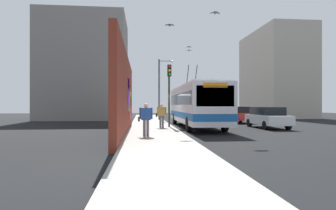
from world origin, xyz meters
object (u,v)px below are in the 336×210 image
Objects in this scene: parked_car_red at (238,114)px; parked_car_silver at (222,113)px; parked_car_white at (267,117)px; city_bus at (196,104)px; pedestrian_at_curb at (162,114)px; street_lamp at (161,85)px; pedestrian_near_wall at (146,117)px; traffic_light at (169,85)px.

parked_car_red is 0.85× the size of parked_car_silver.
city_bus is at bearing 77.08° from parked_car_white.
parked_car_white is at bearing -85.67° from pedestrian_at_curb.
parked_car_red is 0.63× the size of street_lamp.
city_bus is 2.65× the size of parked_car_white.
parked_car_silver is 2.89× the size of pedestrian_at_curb.
pedestrian_near_wall is (-12.11, 9.13, 0.28)m from parked_car_red.
traffic_light reaches higher than parked_car_silver.
parked_car_white is at bearing -57.63° from pedestrian_near_wall.
parked_car_red is at bearing -117.51° from street_lamp.
traffic_light is 0.69× the size of street_lamp.
traffic_light is (0.13, 7.35, 2.34)m from parked_car_white.
traffic_light is at bearing 88.97° from parked_car_white.
pedestrian_near_wall reaches higher than parked_car_silver.
parked_car_white is 12.82m from street_lamp.
street_lamp is at bearing -0.48° from traffic_light.
pedestrian_at_curb reaches higher than pedestrian_near_wall.
pedestrian_near_wall is 6.52m from traffic_light.
city_bus reaches higher than parked_car_red.
traffic_light is at bearing 130.10° from parked_car_red.
city_bus is 1.75× the size of street_lamp.
traffic_light is at bearing 179.52° from street_lamp.
traffic_light reaches higher than pedestrian_at_curb.
parked_car_silver is 1.06× the size of traffic_light.
traffic_light is at bearing 147.30° from parked_car_silver.
parked_car_white is (-1.19, -5.20, -0.96)m from city_bus.
parked_car_silver is at bearing -78.54° from street_lamp.
parked_car_white is 7.71m from traffic_light.
city_bus is 2.80× the size of parked_car_red.
parked_car_white and parked_car_red have the same top height.
city_bus is at bearing -29.39° from pedestrian_near_wall.
pedestrian_near_wall is 0.37× the size of traffic_light.
street_lamp reaches higher than pedestrian_near_wall.
pedestrian_at_curb is at bearing 131.01° from parked_car_red.
parked_car_white is 0.90× the size of parked_car_silver.
traffic_light is at bearing -39.90° from pedestrian_at_curb.
street_lamp is (9.98, -0.08, 0.73)m from traffic_light.
pedestrian_near_wall is at bearing 167.30° from pedestrian_at_curb.
street_lamp is at bearing -6.69° from pedestrian_near_wall.
parked_car_white is 0.96× the size of traffic_light.
parked_car_silver is at bearing -26.59° from city_bus.
traffic_light is (5.92, -1.78, 2.06)m from pedestrian_near_wall.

